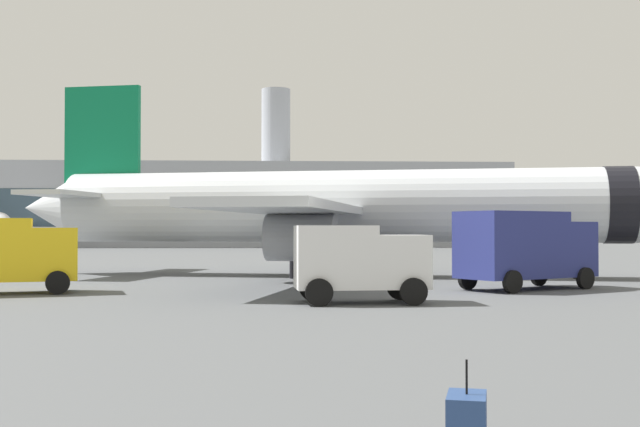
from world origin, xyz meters
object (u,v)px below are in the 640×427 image
airplane_at_gate (336,207)px  fuel_truck (525,246)px  cargo_van (359,260)px  service_truck (10,252)px

airplane_at_gate → fuel_truck: 12.22m
fuel_truck → cargo_van: 9.41m
service_truck → fuel_truck: 20.52m
airplane_at_gate → cargo_van: 15.66m
service_truck → cargo_van: 13.87m
airplane_at_gate → service_truck: bearing=-141.0°
airplane_at_gate → cargo_van: (-0.30, -15.50, -2.21)m
airplane_at_gate → fuel_truck: (7.13, -9.74, -1.88)m
fuel_truck → service_truck: bearing=-177.0°
service_truck → cargo_van: service_truck is taller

